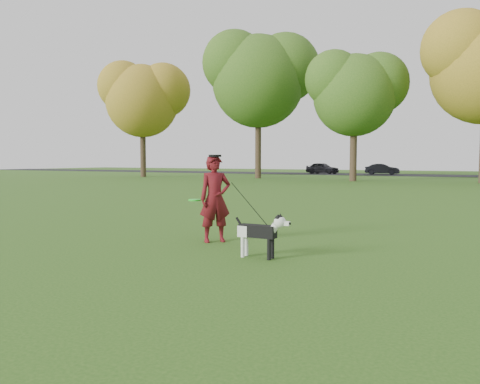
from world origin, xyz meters
The scene contains 8 objects.
ground centered at (0.00, 0.00, 0.00)m, with size 120.00×120.00×0.00m, color #285116.
road centered at (0.00, 40.00, 0.01)m, with size 120.00×7.00×0.02m, color black.
man centered at (-0.26, 0.41, 0.79)m, with size 0.58×0.38×1.58m, color #52100B.
dog centered at (1.08, -0.49, 0.43)m, with size 0.92×0.18×0.70m.
car_left centered at (-10.79, 40.00, 0.60)m, with size 1.38×3.43×1.17m, color black.
car_mid centered at (-4.74, 40.00, 0.55)m, with size 1.12×3.22×1.06m, color black.
man_held_items centered at (0.65, -0.06, 0.79)m, with size 1.97×1.01×1.12m.
tree_row centered at (-1.43, 26.07, 7.41)m, with size 51.74×8.86×12.01m.
Camera 1 is at (4.05, -6.88, 1.50)m, focal length 35.00 mm.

